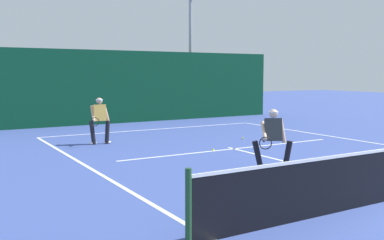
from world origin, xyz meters
name	(u,v)px	position (x,y,z in m)	size (l,w,h in m)	color
court_line_baseline_far	(155,129)	(0.00, 11.77, 0.00)	(9.58, 0.10, 0.01)	white
court_line_sideline_left	(214,240)	(-4.79, 0.00, 0.00)	(0.10, 23.55, 0.01)	white
court_line_service	(234,149)	(0.00, 6.11, 0.00)	(7.81, 0.10, 0.01)	white
court_line_centre	(300,165)	(0.00, 3.20, 0.00)	(0.10, 6.40, 0.01)	white
player_near	(273,138)	(-1.19, 2.92, 0.83)	(1.10, 0.81, 1.52)	black
player_far	(100,119)	(-3.30, 9.16, 0.85)	(0.88, 0.84, 1.56)	black
tennis_ball	(213,150)	(-0.76, 6.14, 0.03)	(0.07, 0.07, 0.07)	#D1E033
tennis_ball_extra	(243,138)	(1.49, 7.62, 0.03)	(0.07, 0.07, 0.07)	#D1E033
back_fence_windscreen	(127,87)	(0.00, 14.80, 1.71)	(16.63, 0.12, 3.43)	#0A3C24
light_pole	(190,39)	(4.37, 16.23, 4.24)	(0.55, 0.44, 6.84)	#9EA39E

